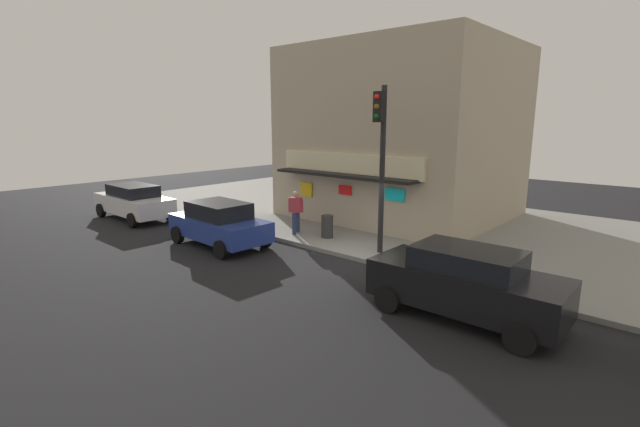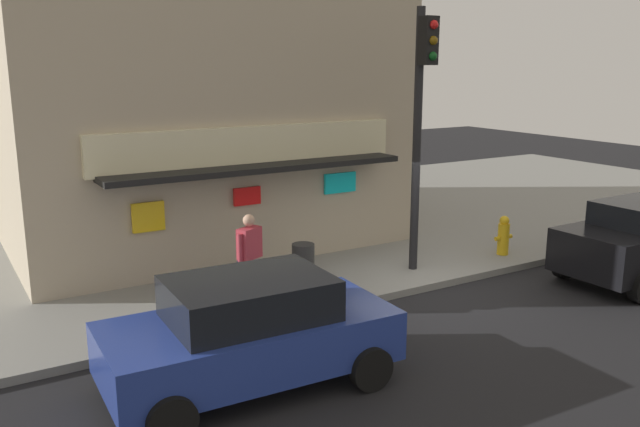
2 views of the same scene
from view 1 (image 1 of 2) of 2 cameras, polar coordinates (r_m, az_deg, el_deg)
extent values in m
plane|color=black|center=(14.93, 3.70, -5.91)|extent=(51.60, 51.60, 0.00)
cube|color=gray|center=(20.01, 14.65, -1.45)|extent=(34.40, 12.39, 0.15)
cube|color=tan|center=(21.35, 10.50, 10.04)|extent=(9.08, 8.07, 7.58)
cube|color=beige|center=(18.03, 3.54, 6.34)|extent=(6.90, 0.16, 0.82)
cube|color=black|center=(17.80, 2.83, 4.91)|extent=(6.54, 0.90, 0.12)
cube|color=yellow|center=(19.67, -1.73, 3.11)|extent=(0.65, 0.08, 0.59)
cube|color=red|center=(18.26, 3.21, 3.02)|extent=(0.61, 0.08, 0.38)
cube|color=#19D8E5|center=(16.90, 9.52, 2.40)|extent=(0.83, 0.08, 0.46)
cylinder|color=black|center=(14.81, 7.94, 5.31)|extent=(0.18, 0.18, 5.48)
cube|color=black|center=(14.51, 7.61, 13.36)|extent=(0.32, 0.28, 0.95)
sphere|color=red|center=(14.40, 7.30, 14.57)|extent=(0.18, 0.18, 0.18)
sphere|color=brown|center=(14.39, 7.27, 13.38)|extent=(0.18, 0.18, 0.18)
sphere|color=#0F4C19|center=(14.38, 7.24, 12.18)|extent=(0.18, 0.18, 0.18)
cylinder|color=gold|center=(13.89, 15.71, -5.48)|extent=(0.26, 0.26, 0.74)
sphere|color=gold|center=(13.77, 15.82, -3.72)|extent=(0.22, 0.22, 0.22)
cylinder|color=gold|center=(13.96, 15.01, -5.19)|extent=(0.12, 0.10, 0.10)
cylinder|color=gold|center=(13.80, 16.44, -5.47)|extent=(0.12, 0.10, 0.10)
cylinder|color=#2D2D2D|center=(16.97, 0.93, -1.67)|extent=(0.45, 0.45, 0.86)
cylinder|color=navy|center=(17.80, -2.86, -1.04)|extent=(0.21, 0.21, 0.86)
cylinder|color=navy|center=(17.41, -3.32, -1.33)|extent=(0.21, 0.21, 0.86)
cube|color=#B2333F|center=(17.46, -3.11, 1.12)|extent=(0.52, 0.41, 0.58)
sphere|color=tan|center=(17.38, -3.13, 2.52)|extent=(0.22, 0.22, 0.22)
cylinder|color=#B2333F|center=(17.55, -3.90, 1.07)|extent=(0.13, 0.13, 0.52)
cylinder|color=#B2333F|center=(17.38, -2.32, 0.99)|extent=(0.13, 0.13, 0.52)
cube|color=silver|center=(22.54, -22.68, 1.13)|extent=(4.62, 1.82, 0.77)
cube|color=black|center=(22.44, -22.81, 2.75)|extent=(2.50, 1.51, 0.51)
cylinder|color=black|center=(21.59, -18.65, -0.06)|extent=(0.64, 0.23, 0.64)
cylinder|color=black|center=(20.82, -22.86, -0.80)|extent=(0.64, 0.23, 0.64)
cylinder|color=black|center=(24.41, -22.37, 1.00)|extent=(0.64, 0.23, 0.64)
cylinder|color=black|center=(23.73, -26.19, 0.37)|extent=(0.64, 0.23, 0.64)
cube|color=black|center=(11.00, 18.08, -8.91)|extent=(4.39, 1.84, 0.89)
cube|color=black|center=(10.78, 18.31, -5.50)|extent=(2.38, 1.52, 0.48)
cylinder|color=black|center=(11.54, 26.81, -11.02)|extent=(0.64, 0.23, 0.64)
cylinder|color=black|center=(9.95, 24.22, -14.44)|extent=(0.64, 0.23, 0.64)
cylinder|color=black|center=(12.50, 13.03, -8.26)|extent=(0.64, 0.23, 0.64)
cylinder|color=black|center=(11.06, 8.67, -10.80)|extent=(0.64, 0.23, 0.64)
cube|color=navy|center=(16.82, -12.72, -1.73)|extent=(4.17, 2.00, 0.72)
cube|color=black|center=(16.68, -12.82, 0.44)|extent=(2.27, 1.63, 0.58)
cylinder|color=black|center=(16.31, -7.15, -3.26)|extent=(0.65, 0.24, 0.64)
cylinder|color=black|center=(15.26, -12.53, -4.53)|extent=(0.65, 0.24, 0.64)
cylinder|color=black|center=(18.56, -12.77, -1.60)|extent=(0.65, 0.24, 0.64)
cylinder|color=black|center=(17.65, -17.76, -2.58)|extent=(0.65, 0.24, 0.64)
camera|label=2|loc=(17.08, -44.06, 8.56)|focal=37.20mm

